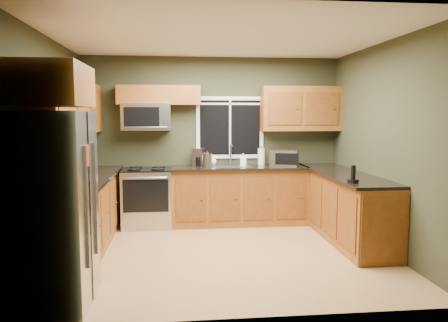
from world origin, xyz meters
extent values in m
plane|color=#B3834E|center=(0.00, 0.00, 0.00)|extent=(4.20, 4.20, 0.00)
plane|color=white|center=(0.00, 0.00, 2.70)|extent=(4.20, 4.20, 0.00)
plane|color=#333520|center=(0.00, 1.80, 1.35)|extent=(4.20, 0.00, 4.20)
plane|color=#333520|center=(0.00, -1.80, 1.35)|extent=(4.20, 0.00, 4.20)
plane|color=#333520|center=(-2.10, 0.00, 1.35)|extent=(0.00, 3.60, 3.60)
plane|color=#333520|center=(2.10, 0.00, 1.35)|extent=(0.00, 3.60, 3.60)
cube|color=white|center=(0.30, 1.79, 1.55)|extent=(1.12, 0.03, 1.02)
cube|color=black|center=(0.30, 1.78, 1.55)|extent=(1.00, 0.01, 0.90)
cube|color=white|center=(0.30, 1.77, 1.55)|extent=(0.03, 0.01, 0.90)
cube|color=white|center=(0.30, 1.77, 1.94)|extent=(1.00, 0.01, 0.03)
cube|color=brown|center=(-1.80, 0.48, 0.45)|extent=(0.60, 2.65, 0.90)
cube|color=black|center=(-1.78, 0.48, 0.92)|extent=(0.65, 2.65, 0.04)
cube|color=brown|center=(0.42, 1.50, 0.45)|extent=(2.17, 0.60, 0.90)
cube|color=black|center=(0.42, 1.48, 0.92)|extent=(2.17, 0.65, 0.04)
cube|color=brown|center=(1.80, 0.55, 0.45)|extent=(0.60, 2.50, 0.90)
cube|color=brown|center=(1.80, -0.71, 0.45)|extent=(0.56, 0.02, 0.82)
cube|color=black|center=(1.78, 0.55, 0.92)|extent=(0.65, 2.50, 0.04)
cube|color=brown|center=(-1.94, 0.48, 1.86)|extent=(0.33, 2.65, 0.72)
cube|color=brown|center=(-0.85, 1.64, 2.07)|extent=(1.30, 0.33, 0.30)
cube|color=brown|center=(1.45, 1.64, 1.86)|extent=(1.30, 0.33, 0.72)
cube|color=brown|center=(-1.74, -1.30, 2.03)|extent=(0.72, 0.90, 0.38)
cube|color=#B7B7BC|center=(-1.74, -1.30, 0.90)|extent=(0.72, 0.90, 1.80)
cube|color=slate|center=(-1.37, -1.50, 0.95)|extent=(0.03, 0.04, 1.10)
cube|color=slate|center=(-1.37, -1.10, 0.95)|extent=(0.03, 0.04, 1.10)
cube|color=black|center=(-1.38, -1.30, 0.90)|extent=(0.01, 0.02, 1.78)
cube|color=red|center=(-1.37, -1.40, 1.40)|extent=(0.01, 0.14, 0.20)
cube|color=#B7B7BC|center=(-1.05, 1.48, 0.45)|extent=(0.76, 0.65, 0.90)
cube|color=black|center=(-1.05, 1.48, 0.91)|extent=(0.76, 0.64, 0.03)
cube|color=black|center=(-1.05, 1.15, 0.55)|extent=(0.68, 0.02, 0.50)
cylinder|color=slate|center=(-1.05, 1.12, 0.82)|extent=(0.64, 0.04, 0.04)
cylinder|color=black|center=(-1.23, 1.33, 0.93)|extent=(0.20, 0.20, 0.01)
cylinder|color=black|center=(-0.87, 1.33, 0.93)|extent=(0.20, 0.20, 0.01)
cylinder|color=black|center=(-1.23, 1.61, 0.93)|extent=(0.20, 0.20, 0.01)
cylinder|color=black|center=(-0.87, 1.61, 0.93)|extent=(0.20, 0.20, 0.01)
cube|color=#B7B7BC|center=(-1.05, 1.61, 1.73)|extent=(0.76, 0.38, 0.42)
cube|color=black|center=(-1.11, 1.42, 1.73)|extent=(0.54, 0.01, 0.30)
cube|color=slate|center=(-0.74, 1.42, 1.73)|extent=(0.10, 0.01, 0.30)
cylinder|color=slate|center=(-1.05, 1.40, 1.57)|extent=(0.66, 0.02, 0.02)
cube|color=slate|center=(0.30, 1.48, 0.94)|extent=(0.60, 0.42, 0.02)
cylinder|color=#B7B7BC|center=(0.30, 1.68, 1.11)|extent=(0.03, 0.03, 0.34)
cylinder|color=#B7B7BC|center=(0.30, 1.60, 1.27)|extent=(0.03, 0.18, 0.03)
cube|color=#B7B7BC|center=(1.13, 1.40, 1.07)|extent=(0.52, 0.45, 0.27)
cube|color=black|center=(1.13, 1.24, 1.07)|extent=(0.34, 0.14, 0.18)
cube|color=slate|center=(-0.23, 1.65, 1.08)|extent=(0.22, 0.25, 0.28)
cylinder|color=black|center=(-0.23, 1.58, 1.01)|extent=(0.13, 0.13, 0.15)
cylinder|color=#B7B7BC|center=(-0.10, 1.44, 1.05)|extent=(0.19, 0.19, 0.21)
cone|color=black|center=(-0.10, 1.44, 1.17)|extent=(0.13, 0.13, 0.06)
cylinder|color=white|center=(0.81, 1.68, 1.07)|extent=(0.13, 0.13, 0.27)
cylinder|color=slate|center=(0.81, 1.68, 1.22)|extent=(0.02, 0.02, 0.04)
imported|color=red|center=(-0.15, 1.70, 1.08)|extent=(0.13, 0.13, 0.28)
imported|color=white|center=(0.48, 1.50, 1.04)|extent=(0.10, 0.10, 0.20)
imported|color=white|center=(0.00, 1.70, 1.02)|extent=(0.14, 0.14, 0.17)
cube|color=black|center=(1.55, -0.36, 0.96)|extent=(0.13, 0.13, 0.04)
cube|color=black|center=(1.55, -0.36, 1.07)|extent=(0.06, 0.05, 0.17)
camera|label=1|loc=(-0.55, -5.40, 1.77)|focal=35.00mm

